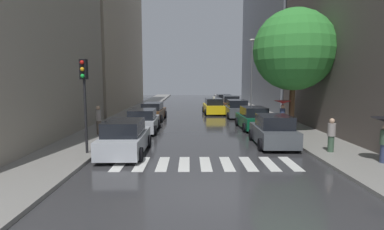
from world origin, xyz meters
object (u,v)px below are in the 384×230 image
(taxi_midroad, at_px, (213,107))
(pedestrian_far_side, at_px, (283,108))
(parked_car_right_second, at_px, (253,119))
(parked_car_right_fifth, at_px, (223,101))
(parked_car_left_second, at_px, (143,121))
(street_tree_right, at_px, (294,50))
(parked_car_left_nearest, at_px, (125,138))
(lamp_post_right, at_px, (252,71))
(traffic_light_left_corner, at_px, (84,85))
(parked_car_right_fourth, at_px, (231,104))
(pedestrian_by_kerb, at_px, (99,119))
(parked_car_right_nearest, at_px, (273,131))
(parked_car_right_third, at_px, (237,109))
(pedestrian_near_tree, at_px, (331,135))
(parked_car_left_third, at_px, (153,112))

(taxi_midroad, xyz_separation_m, pedestrian_far_side, (3.59, -11.52, 0.91))
(parked_car_right_second, relative_size, parked_car_right_fifth, 1.04)
(parked_car_left_second, xyz_separation_m, street_tree_right, (9.96, -0.52, 4.72))
(parked_car_left_nearest, xyz_separation_m, parked_car_right_fifth, (7.50, 24.94, -0.00))
(parked_car_right_fifth, relative_size, lamp_post_right, 0.56)
(parked_car_left_nearest, relative_size, traffic_light_left_corner, 1.02)
(street_tree_right, bearing_deg, parked_car_right_fourth, 98.60)
(parked_car_right_fifth, height_order, street_tree_right, street_tree_right)
(traffic_light_left_corner, bearing_deg, parked_car_right_fifth, 69.98)
(parked_car_right_second, bearing_deg, pedestrian_by_kerb, 104.04)
(pedestrian_far_side, bearing_deg, parked_car_right_nearest, -86.81)
(parked_car_right_third, relative_size, taxi_midroad, 0.91)
(pedestrian_near_tree, height_order, pedestrian_far_side, pedestrian_far_side)
(pedestrian_near_tree, bearing_deg, pedestrian_by_kerb, 179.59)
(parked_car_right_third, distance_m, street_tree_right, 9.77)
(parked_car_left_second, height_order, pedestrian_far_side, pedestrian_far_side)
(pedestrian_by_kerb, xyz_separation_m, traffic_light_left_corner, (0.88, -4.81, 2.19))
(parked_car_left_nearest, distance_m, parked_car_right_second, 10.59)
(parked_car_right_fourth, bearing_deg, pedestrian_near_tree, -172.58)
(pedestrian_far_side, distance_m, street_tree_right, 3.85)
(parked_car_left_third, height_order, pedestrian_far_side, pedestrian_far_side)
(pedestrian_near_tree, height_order, lamp_post_right, lamp_post_right)
(parked_car_right_third, bearing_deg, parked_car_right_fifth, 0.44)
(parked_car_left_nearest, xyz_separation_m, parked_car_left_third, (-0.15, 12.22, -0.04))
(parked_car_right_nearest, relative_size, parked_car_right_second, 0.95)
(parked_car_left_nearest, xyz_separation_m, taxi_midroad, (5.56, 16.92, -0.01))
(taxi_midroad, height_order, traffic_light_left_corner, traffic_light_left_corner)
(parked_car_left_second, distance_m, parked_car_right_fifth, 20.22)
(parked_car_right_fourth, height_order, pedestrian_by_kerb, pedestrian_by_kerb)
(pedestrian_near_tree, height_order, pedestrian_by_kerb, pedestrian_by_kerb)
(parked_car_right_second, distance_m, pedestrian_by_kerb, 10.63)
(parked_car_right_third, relative_size, pedestrian_by_kerb, 2.38)
(parked_car_left_third, bearing_deg, lamp_post_right, -65.09)
(traffic_light_left_corner, bearing_deg, taxi_midroad, 67.17)
(parked_car_right_fifth, height_order, lamp_post_right, lamp_post_right)
(parked_car_left_nearest, height_order, taxi_midroad, taxi_midroad)
(pedestrian_near_tree, distance_m, lamp_post_right, 16.71)
(parked_car_right_second, height_order, pedestrian_by_kerb, pedestrian_by_kerb)
(parked_car_left_second, bearing_deg, parked_car_left_third, -0.52)
(parked_car_right_nearest, bearing_deg, parked_car_right_fifth, 1.83)
(parked_car_left_second, relative_size, pedestrian_by_kerb, 2.38)
(parked_car_left_second, bearing_deg, parked_car_right_fifth, -23.01)
(parked_car_left_second, height_order, lamp_post_right, lamp_post_right)
(parked_car_right_nearest, relative_size, pedestrian_far_side, 1.99)
(parked_car_right_third, relative_size, lamp_post_right, 0.58)
(parked_car_left_nearest, height_order, parked_car_left_second, parked_car_left_nearest)
(parked_car_left_third, height_order, parked_car_right_fourth, parked_car_right_fourth)
(parked_car_right_fourth, height_order, parked_car_right_fifth, parked_car_right_fourth)
(parked_car_left_third, bearing_deg, pedestrian_near_tree, -139.15)
(parked_car_right_second, distance_m, taxi_midroad, 9.81)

